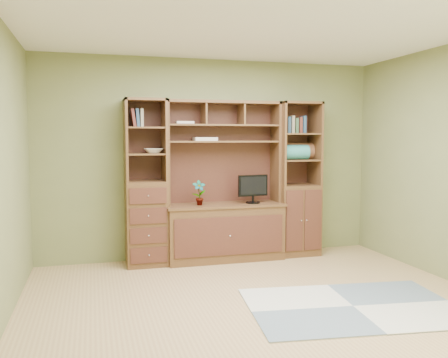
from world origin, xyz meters
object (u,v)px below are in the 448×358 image
object	(u,v)px
left_tower	(146,183)
center_hutch	(225,181)
right_tower	(297,179)
monitor	(253,184)

from	to	relation	value
left_tower	center_hutch	bearing A→B (deg)	-2.29
right_tower	left_tower	bearing A→B (deg)	180.00
left_tower	right_tower	distance (m)	2.02
right_tower	monitor	bearing A→B (deg)	-173.44
center_hutch	right_tower	bearing A→B (deg)	2.23
left_tower	monitor	xyz separation A→B (m)	(1.37, -0.07, -0.04)
center_hutch	left_tower	distance (m)	1.00
left_tower	right_tower	bearing A→B (deg)	0.00
right_tower	monitor	world-z (taller)	right_tower
center_hutch	monitor	distance (m)	0.38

